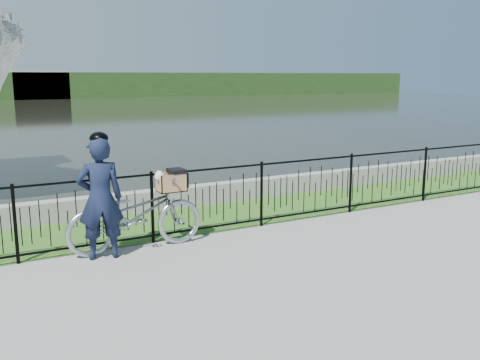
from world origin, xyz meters
TOP-DOWN VIEW (x-y plane):
  - ground at (0.00, 0.00)m, footprint 120.00×120.00m
  - grass_strip at (0.00, 2.60)m, footprint 60.00×2.00m
  - water at (0.00, 33.00)m, footprint 120.00×120.00m
  - quay_wall at (0.00, 3.60)m, footprint 60.00×0.30m
  - fence at (0.00, 1.60)m, footprint 14.00×0.06m
  - far_building_right at (6.00, 58.50)m, footprint 6.00×3.00m
  - bicycle_rig at (-1.32, 1.40)m, footprint 2.09×0.73m
  - cyclist at (-1.89, 1.27)m, footprint 0.70×0.51m

SIDE VIEW (x-z plane):
  - ground at x=0.00m, z-range 0.00..0.00m
  - water at x=0.00m, z-range 0.00..0.00m
  - grass_strip at x=0.00m, z-range 0.00..0.01m
  - quay_wall at x=0.00m, z-range 0.00..0.40m
  - bicycle_rig at x=-1.32m, z-range -0.05..1.16m
  - fence at x=0.00m, z-range 0.00..1.15m
  - cyclist at x=-1.89m, z-range -0.01..1.82m
  - far_building_right at x=6.00m, z-range 0.00..3.20m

